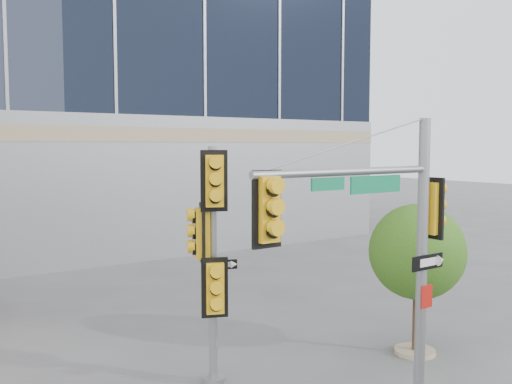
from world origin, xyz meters
TOP-DOWN VIEW (x-y plane):
  - main_signal_pole at (0.77, -1.33)m, footprint 4.06×0.49m
  - secondary_signal_pole at (-0.74, 1.80)m, footprint 0.81×0.78m
  - street_tree at (4.00, 0.67)m, footprint 2.21×2.16m

SIDE VIEW (x-z plane):
  - street_tree at x=4.00m, z-range 0.55..3.99m
  - secondary_signal_pole at x=-0.74m, z-range 0.41..5.15m
  - main_signal_pole at x=0.77m, z-range 0.62..5.84m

